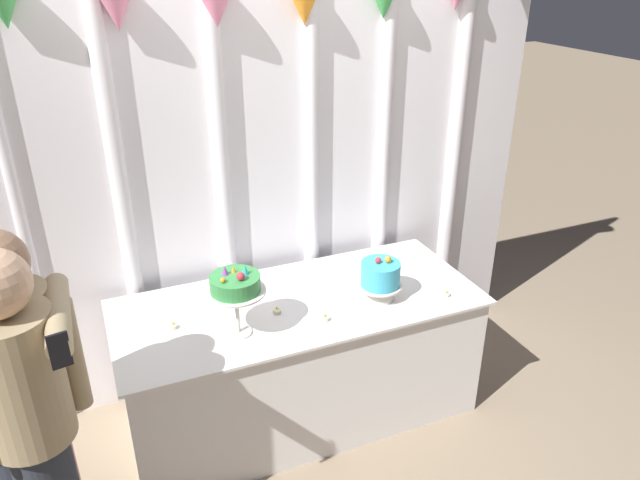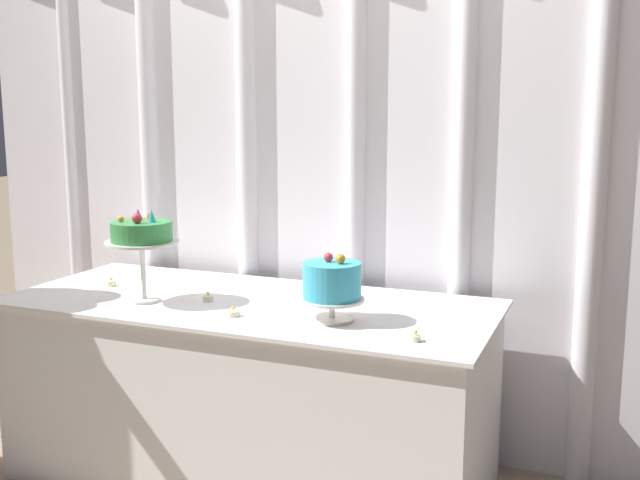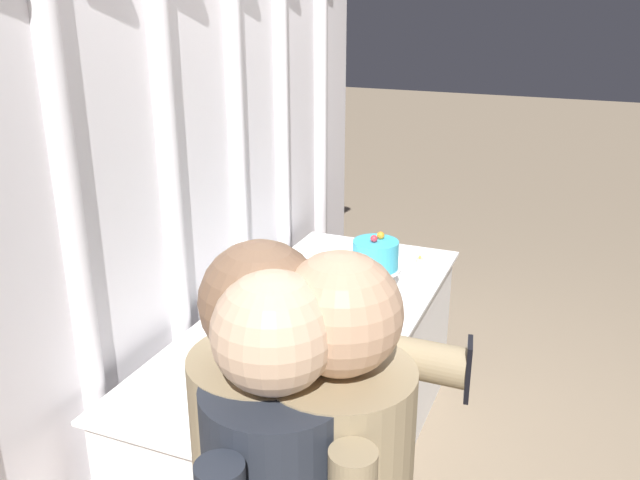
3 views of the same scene
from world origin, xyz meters
TOP-DOWN VIEW (x-y plane):
  - draped_curtain at (0.03, 0.60)m, footprint 3.34×0.17m
  - cake_table at (0.00, 0.10)m, footprint 1.91×0.82m
  - cake_display_nearleft at (-0.37, -0.06)m, footprint 0.28×0.28m
  - cake_display_nearright at (0.40, -0.03)m, footprint 0.23×0.23m
  - tealight_far_left at (-0.65, 0.10)m, footprint 0.04×0.04m
  - tealight_near_left at (-0.14, 0.04)m, footprint 0.04×0.04m
  - tealight_near_right at (0.05, -0.12)m, footprint 0.05×0.05m
  - tealight_far_right at (0.74, -0.16)m, footprint 0.04×0.04m

SIDE VIEW (x-z plane):
  - cake_table at x=0.00m, z-range 0.00..0.74m
  - tealight_near_right at x=0.05m, z-range 0.73..0.77m
  - tealight_near_left at x=-0.14m, z-range 0.73..0.77m
  - tealight_far_right at x=0.74m, z-range 0.73..0.77m
  - tealight_far_left at x=-0.65m, z-range 0.73..0.77m
  - cake_display_nearright at x=0.40m, z-range 0.75..1.00m
  - cake_display_nearleft at x=-0.37m, z-range 0.82..1.18m
  - draped_curtain at x=0.03m, z-range 0.07..2.61m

